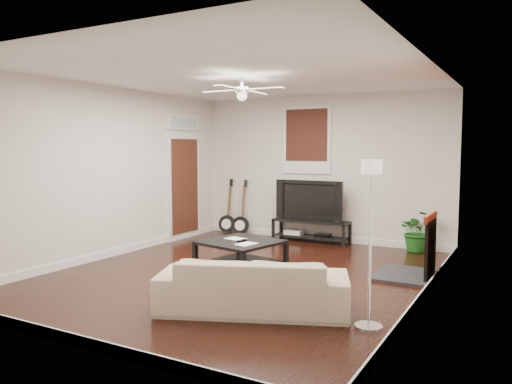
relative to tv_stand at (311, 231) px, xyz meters
The scene contains 14 objects.
room 3.03m from the tv_stand, 87.62° to the right, with size 5.01×6.01×2.81m.
brick_accent 3.37m from the tv_stand, 34.36° to the right, with size 0.02×2.20×2.80m, color #AC4937.
fireplace 2.93m from the tv_stand, 37.55° to the right, with size 0.80×1.10×0.92m, color black.
window_back 1.76m from the tv_stand, 134.13° to the left, with size 1.00×0.06×1.30m, color #33120E.
door_left 2.71m from the tv_stand, 159.42° to the right, with size 0.08×1.00×2.50m, color white.
tv_stand is the anchor object (origin of this frame).
tv 0.60m from the tv_stand, 90.00° to the left, with size 1.34×0.18×0.77m, color black.
coffee_table 2.54m from the tv_stand, 91.26° to the right, with size 1.02×1.02×0.43m, color black.
sofa 4.25m from the tv_stand, 75.79° to the right, with size 2.08×0.81×0.61m, color tan.
floor_lamp 4.68m from the tv_stand, 60.04° to the right, with size 0.28×0.28×1.70m, color silver, non-canonical shape.
potted_plant 2.00m from the tv_stand, ahead, with size 0.66×0.57×0.73m, color #1B601C.
guitar_left 1.92m from the tv_stand, behind, with size 0.36×0.25×1.17m, color black, non-canonical shape.
guitar_right 1.58m from the tv_stand, behind, with size 0.36×0.25×1.17m, color black, non-canonical shape.
ceiling_fan 3.67m from the tv_stand, 87.62° to the right, with size 1.24×1.24×0.32m, color white, non-canonical shape.
Camera 1 is at (3.57, -6.04, 1.80)m, focal length 35.08 mm.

